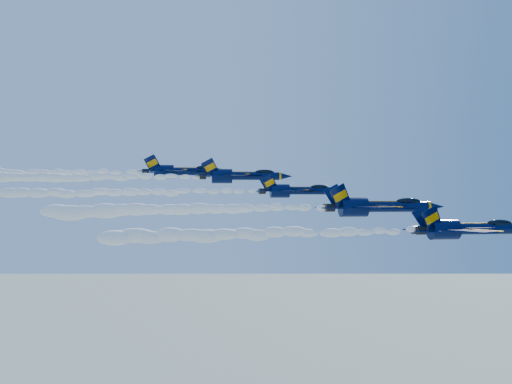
{
  "coord_description": "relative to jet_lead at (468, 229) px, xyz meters",
  "views": [
    {
      "loc": [
        -17.82,
        -80.32,
        153.68
      ],
      "look_at": [
        -6.21,
        4.54,
        154.58
      ],
      "focal_mm": 35.0,
      "sensor_mm": 36.0,
      "label": 1
    }
  ],
  "objects": [
    {
      "name": "jet_fourth",
      "position": [
        -29.05,
        30.18,
        8.59
      ],
      "size": [
        18.16,
        14.9,
        6.75
      ],
      "color": "black"
    },
    {
      "name": "jet_third",
      "position": [
        -20.49,
        18.55,
        5.58
      ],
      "size": [
        15.26,
        12.52,
        5.67
      ],
      "color": "black"
    },
    {
      "name": "jet_lead",
      "position": [
        0.0,
        0.0,
        0.0
      ],
      "size": [
        18.39,
        15.09,
        6.83
      ],
      "color": "black"
    },
    {
      "name": "smoke_trail_jet_third",
      "position": [
        -48.06,
        18.55,
        5.17
      ],
      "size": [
        42.11,
        1.82,
        1.64
      ],
      "primitive_type": "ellipsoid",
      "color": "white"
    },
    {
      "name": "jet_fifth",
      "position": [
        -40.31,
        38.01,
        9.77
      ],
      "size": [
        18.31,
        15.02,
        6.8
      ],
      "color": "black"
    },
    {
      "name": "smoke_trail_jet_fourth",
      "position": [
        -57.86,
        30.18,
        8.14
      ],
      "size": [
        42.11,
        2.17,
        1.95
      ],
      "primitive_type": "ellipsoid",
      "color": "white"
    },
    {
      "name": "smoke_trail_jet_lead",
      "position": [
        -28.91,
        -0.0,
        -0.45
      ],
      "size": [
        42.11,
        2.2,
        1.98
      ],
      "primitive_type": "ellipsoid",
      "color": "white"
    },
    {
      "name": "jet_second",
      "position": [
        -9.33,
        10.12,
        2.97
      ],
      "size": [
        19.92,
        16.34,
        7.4
      ],
      "color": "black"
    },
    {
      "name": "smoke_trail_jet_second",
      "position": [
        -38.9,
        10.12,
        2.51
      ],
      "size": [
        42.11,
        2.38,
        2.14
      ],
      "primitive_type": "ellipsoid",
      "color": "white"
    },
    {
      "name": "smoke_trail_jet_fifth",
      "position": [
        -69.19,
        38.01,
        9.33
      ],
      "size": [
        42.11,
        2.19,
        1.97
      ],
      "primitive_type": "ellipsoid",
      "color": "white"
    }
  ]
}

